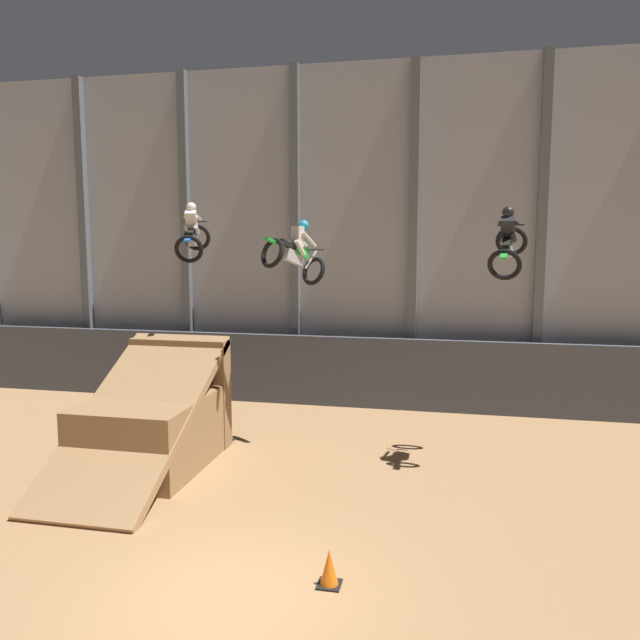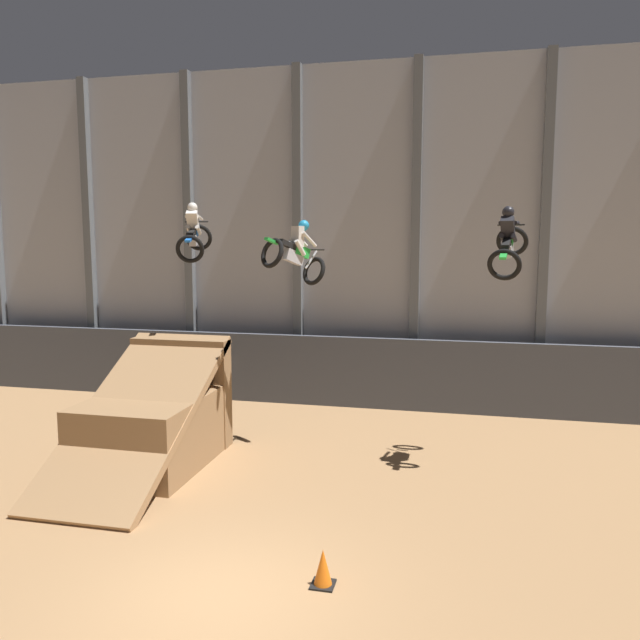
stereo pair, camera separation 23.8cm
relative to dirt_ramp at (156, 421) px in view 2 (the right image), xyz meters
The scene contains 8 objects.
ground_plane 6.27m from the dirt_ramp, 54.47° to the right, with size 60.00×60.00×0.00m, color #9E754C.
arena_back_wall 8.86m from the dirt_ramp, 62.13° to the left, with size 32.00×0.40×10.75m.
lower_barrier 6.90m from the dirt_ramp, 58.56° to the left, with size 31.36×0.20×2.23m.
dirt_ramp is the anchor object (origin of this frame).
rider_bike_left_air 4.98m from the dirt_ramp, 89.57° to the left, with size 1.11×1.89×1.60m.
rider_bike_center_air 5.18m from the dirt_ramp, 25.09° to the left, with size 1.53×1.79×1.64m.
rider_bike_right_air 9.09m from the dirt_ramp, 10.51° to the left, with size 1.02×1.90×1.66m.
traffic_cone_near_ramp 6.71m from the dirt_ramp, 41.04° to the right, with size 0.36×0.36×0.58m.
Camera 2 is at (3.39, -8.04, 5.22)m, focal length 35.00 mm.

